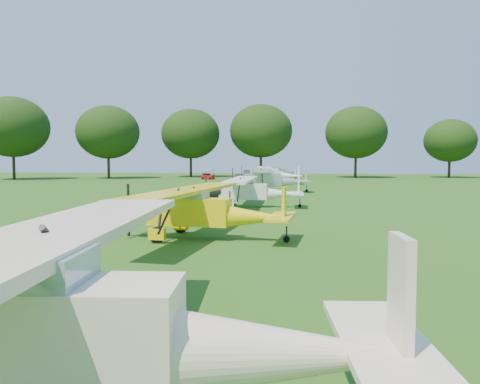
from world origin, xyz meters
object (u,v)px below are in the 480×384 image
(aircraft_2, at_px, (201,207))
(aircraft_3, at_px, (251,189))
(aircraft_4, at_px, (268,178))
(aircraft_1, at_px, (66,318))
(aircraft_5, at_px, (269,173))
(aircraft_6, at_px, (277,173))
(golf_cart, at_px, (208,176))
(aircraft_7, at_px, (280,171))

(aircraft_2, xyz_separation_m, aircraft_3, (0.78, 12.61, -0.06))
(aircraft_2, distance_m, aircraft_4, 26.91)
(aircraft_2, relative_size, aircraft_3, 1.05)
(aircraft_1, distance_m, aircraft_3, 25.88)
(aircraft_5, distance_m, aircraft_6, 13.50)
(aircraft_3, height_order, aircraft_6, aircraft_3)
(aircraft_3, bearing_deg, golf_cart, 103.61)
(aircraft_3, bearing_deg, aircraft_7, 88.88)
(aircraft_2, distance_m, aircraft_3, 12.64)
(aircraft_7, bearing_deg, aircraft_6, -97.77)
(aircraft_1, distance_m, aircraft_5, 54.43)
(aircraft_3, relative_size, aircraft_7, 1.13)
(aircraft_2, xyz_separation_m, aircraft_6, (1.03, 54.64, -0.21))
(aircraft_1, height_order, aircraft_7, aircraft_1)
(aircraft_1, relative_size, aircraft_6, 1.34)
(aircraft_1, relative_size, aircraft_7, 1.32)
(aircraft_2, relative_size, golf_cart, 5.11)
(aircraft_5, height_order, aircraft_6, aircraft_5)
(golf_cart, bearing_deg, aircraft_3, -57.53)
(aircraft_5, bearing_deg, aircraft_3, -94.72)
(aircraft_3, xyz_separation_m, aircraft_4, (0.36, 14.27, 0.18))
(aircraft_2, bearing_deg, aircraft_7, 95.33)
(aircraft_1, xyz_separation_m, aircraft_3, (-0.36, 25.88, -0.20))
(aircraft_4, bearing_deg, aircraft_6, 83.48)
(aircraft_4, bearing_deg, aircraft_7, 83.26)
(aircraft_3, relative_size, aircraft_4, 0.86)
(aircraft_1, bearing_deg, aircraft_2, 90.48)
(aircraft_3, height_order, aircraft_5, aircraft_5)
(aircraft_6, height_order, golf_cart, aircraft_6)
(aircraft_7, bearing_deg, aircraft_1, -97.15)
(aircraft_6, xyz_separation_m, golf_cart, (-11.00, 0.03, -0.51))
(aircraft_4, xyz_separation_m, aircraft_5, (-0.66, 14.28, 0.03))
(aircraft_4, distance_m, aircraft_6, 27.76)
(aircraft_1, relative_size, aircraft_4, 1.01)
(aircraft_3, bearing_deg, aircraft_5, 89.86)
(aircraft_4, distance_m, golf_cart, 29.94)
(aircraft_3, xyz_separation_m, aircraft_7, (0.35, 52.07, -0.14))
(aircraft_2, bearing_deg, aircraft_1, -78.73)
(golf_cart, bearing_deg, aircraft_5, -34.14)
(aircraft_6, bearing_deg, aircraft_4, -92.42)
(aircraft_2, distance_m, golf_cart, 55.58)
(aircraft_3, distance_m, aircraft_4, 14.27)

